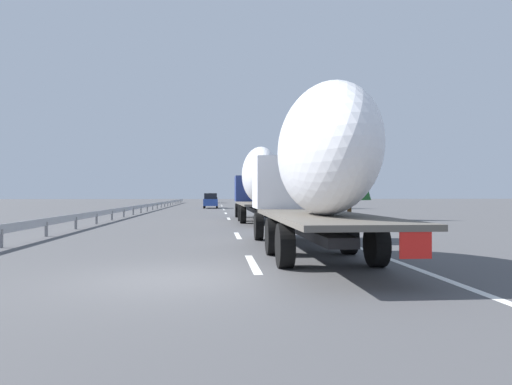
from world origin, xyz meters
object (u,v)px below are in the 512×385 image
at_px(truck_lead, 258,181).
at_px(car_blue_sedan, 211,201).
at_px(road_sign, 264,190).
at_px(truck_trailing, 313,167).
at_px(car_black_suv, 213,198).

distance_m(truck_lead, car_blue_sedan, 29.35).
bearing_deg(road_sign, truck_lead, 173.30).
relative_size(truck_lead, truck_trailing, 1.14).
bearing_deg(road_sign, car_black_suv, 9.11).
relative_size(car_black_suv, road_sign, 1.43).
distance_m(truck_trailing, car_blue_sedan, 46.46).
height_order(truck_trailing, car_blue_sedan, truck_trailing).
bearing_deg(car_black_suv, truck_lead, -177.15).
distance_m(car_blue_sedan, road_sign, 7.12).
bearing_deg(car_black_suv, car_blue_sedan, 179.95).
distance_m(car_black_suv, road_sign, 40.48).
distance_m(truck_trailing, car_black_suv, 83.61).
relative_size(truck_trailing, car_blue_sedan, 2.68).
height_order(truck_lead, car_black_suv, truck_lead).
bearing_deg(truck_lead, car_blue_sedan, 6.55).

